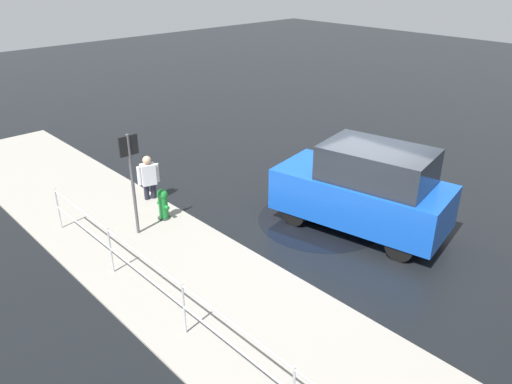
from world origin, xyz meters
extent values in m
plane|color=black|center=(0.00, 0.00, 0.00)|extent=(60.00, 60.00, 0.00)
cube|color=gray|center=(0.00, 4.20, 0.02)|extent=(24.00, 3.20, 0.04)
cube|color=blue|center=(-0.06, 0.08, 0.79)|extent=(4.15, 2.41, 0.99)
cube|color=#1E232B|center=(-0.37, 0.02, 1.67)|extent=(2.58, 1.92, 0.77)
cylinder|color=black|center=(1.07, 1.03, 0.30)|extent=(0.63, 0.33, 0.60)
cylinder|color=black|center=(1.34, -0.37, 0.30)|extent=(0.63, 0.33, 0.60)
cylinder|color=black|center=(-1.46, 0.54, 0.30)|extent=(0.63, 0.33, 0.60)
cylinder|color=black|center=(-1.19, -0.86, 0.30)|extent=(0.63, 0.33, 0.60)
cylinder|color=#197A2D|center=(3.37, 3.15, 0.31)|extent=(0.22, 0.22, 0.62)
sphere|color=#197A2D|center=(3.37, 3.15, 0.67)|extent=(0.26, 0.26, 0.26)
cylinder|color=#197A2D|center=(3.21, 3.15, 0.38)|extent=(0.10, 0.09, 0.09)
cylinder|color=#197A2D|center=(3.53, 3.15, 0.38)|extent=(0.10, 0.09, 0.09)
cylinder|color=#2D2D2D|center=(3.37, 3.15, 0.03)|extent=(0.31, 0.31, 0.06)
cube|color=silver|center=(4.52, 2.80, 0.73)|extent=(0.33, 0.41, 0.55)
sphere|color=tan|center=(4.52, 2.80, 1.11)|extent=(0.22, 0.22, 0.22)
cylinder|color=#1E1E2D|center=(4.50, 2.72, 0.23)|extent=(0.13, 0.13, 0.45)
cylinder|color=#1E1E2D|center=(4.55, 2.89, 0.23)|extent=(0.13, 0.13, 0.45)
cylinder|color=silver|center=(4.45, 2.57, 0.73)|extent=(0.09, 0.09, 0.50)
cylinder|color=silver|center=(4.59, 3.03, 0.73)|extent=(0.09, 0.09, 0.50)
cylinder|color=#B7BABF|center=(-0.28, 5.16, 0.53)|extent=(0.04, 0.04, 1.05)
cylinder|color=#B7BABF|center=(2.17, 5.16, 0.53)|extent=(0.04, 0.04, 1.05)
cylinder|color=#B7BABF|center=(4.61, 5.16, 0.53)|extent=(0.04, 0.04, 1.05)
cylinder|color=#B7BABF|center=(-0.28, 5.16, 1.00)|extent=(9.78, 0.04, 0.04)
cylinder|color=#B7BABF|center=(-0.28, 5.16, 0.58)|extent=(9.78, 0.04, 0.04)
cylinder|color=#4C4C51|center=(3.19, 3.97, 1.20)|extent=(0.07, 0.07, 2.40)
cube|color=black|center=(3.19, 3.97, 2.15)|extent=(0.04, 0.44, 0.44)
cylinder|color=black|center=(0.77, 0.40, 0.00)|extent=(3.05, 3.05, 0.01)
camera|label=1|loc=(-5.86, 8.77, 5.78)|focal=35.00mm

